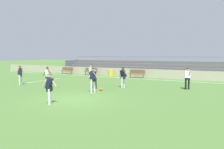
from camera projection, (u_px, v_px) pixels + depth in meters
The scene contains 18 objects.
ground_plane at pixel (73, 100), 12.25m from camera, with size 160.00×160.00×0.00m, color #517A38.
field_line_sideline at pixel (143, 79), 22.65m from camera, with size 44.00×0.12×0.01m, color white.
field_line_penalty_mark at pixel (45, 80), 21.41m from camera, with size 0.12×4.40×0.01m, color white.
sideline_wall at pixel (148, 73), 24.05m from camera, with size 48.00×0.16×0.97m, color beige.
bleacher_stand at pixel (159, 68), 25.55m from camera, with size 27.27×2.96×2.39m.
bench_near_bin at pixel (91, 71), 26.91m from camera, with size 1.80×0.40×0.90m.
bench_far_right at pixel (137, 73), 23.94m from camera, with size 1.80×0.40×0.90m.
bench_centre_sideline at pixel (67, 70), 28.75m from camera, with size 1.80×0.40×0.90m.
trash_bin at pixel (111, 73), 25.57m from camera, with size 0.57×0.57×0.78m, color yellow.
spectator_seated at pixel (90, 70), 26.79m from camera, with size 0.36×0.42×1.21m.
player_dark_deep_cover at pixel (93, 78), 14.39m from camera, with size 0.59×0.46×1.72m.
player_white_on_ball at pixel (94, 76), 16.01m from camera, with size 0.46×0.62×1.61m.
player_white_wide_left at pixel (47, 75), 16.86m from camera, with size 0.71×0.50×1.65m.
player_dark_trailing_run at pixel (123, 76), 16.65m from camera, with size 0.63×0.51×1.62m.
player_dark_wide_right at pixel (20, 73), 18.17m from camera, with size 0.68×0.50×1.67m.
player_white_challenging at pixel (187, 77), 15.78m from camera, with size 0.47×0.53×1.64m.
player_dark_dropping_back at pixel (49, 86), 11.00m from camera, with size 0.65×0.50×1.62m.
soccer_ball at pixel (101, 89), 15.25m from camera, with size 0.22×0.22×0.22m, color orange.
Camera 1 is at (7.73, -9.53, 2.59)m, focal length 33.73 mm.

